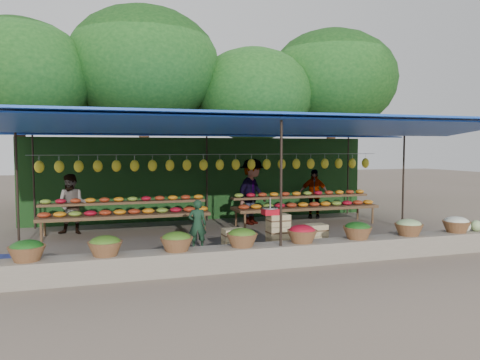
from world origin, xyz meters
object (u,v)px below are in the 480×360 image
object	(u,v)px
vendor_seated	(197,224)
blue_crate_front	(10,268)
weighing_scale	(270,211)
crate_counter	(277,236)

from	to	relation	value
vendor_seated	blue_crate_front	size ratio (longest dim) A/B	2.02
vendor_seated	blue_crate_front	distance (m)	3.73
weighing_scale	vendor_seated	xyz separation A→B (m)	(-1.47, 0.56, -0.31)
weighing_scale	blue_crate_front	distance (m)	5.07
blue_crate_front	weighing_scale	bearing A→B (deg)	21.82
vendor_seated	blue_crate_front	xyz separation A→B (m)	(-3.52, -1.16, -0.38)
crate_counter	weighing_scale	xyz separation A→B (m)	(-0.16, 0.00, 0.55)
vendor_seated	weighing_scale	bearing A→B (deg)	169.38
crate_counter	vendor_seated	distance (m)	1.73
crate_counter	weighing_scale	world-z (taller)	weighing_scale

